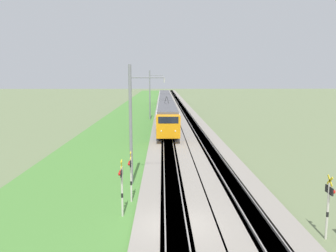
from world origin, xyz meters
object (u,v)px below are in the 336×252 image
(crossing_signal_near, at_px, (122,183))
(crossing_signal_aux, at_px, (131,172))
(catenary_mast_near, at_px, (131,124))
(passenger_train, at_px, (165,104))
(crossing_signal_far, at_px, (329,201))
(catenary_mast_mid, at_px, (150,95))

(crossing_signal_near, bearing_deg, crossing_signal_aux, -97.89)
(crossing_signal_near, bearing_deg, catenary_mast_near, -90.61)
(passenger_train, bearing_deg, crossing_signal_far, 7.77)
(crossing_signal_far, bearing_deg, catenary_mast_mid, 102.86)
(crossing_signal_aux, bearing_deg, catenary_mast_near, -86.13)
(crossing_signal_near, xyz_separation_m, crossing_signal_far, (-2.55, -10.23, -0.09))
(crossing_signal_near, relative_size, catenary_mast_mid, 0.37)
(catenary_mast_near, relative_size, catenary_mast_mid, 0.97)
(passenger_train, height_order, crossing_signal_aux, passenger_train)
(crossing_signal_far, xyz_separation_m, catenary_mast_mid, (44.55, 10.17, 2.68))
(crossing_signal_aux, xyz_separation_m, catenary_mast_mid, (39.85, 0.24, 2.61))
(crossing_signal_aux, height_order, catenary_mast_mid, catenary_mast_mid)
(crossing_signal_aux, relative_size, catenary_mast_mid, 0.37)
(crossing_signal_near, xyz_separation_m, crossing_signal_aux, (2.15, -0.30, -0.02))
(crossing_signal_near, height_order, crossing_signal_far, crossing_signal_near)
(passenger_train, bearing_deg, catenary_mast_mid, -17.50)
(crossing_signal_near, relative_size, crossing_signal_aux, 1.01)
(passenger_train, relative_size, crossing_signal_aux, 19.47)
(crossing_signal_far, xyz_separation_m, crossing_signal_aux, (4.70, 9.93, 0.07))
(crossing_signal_far, height_order, crossing_signal_aux, crossing_signal_aux)
(passenger_train, relative_size, catenary_mast_mid, 7.20)
(crossing_signal_near, distance_m, catenary_mast_mid, 42.08)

